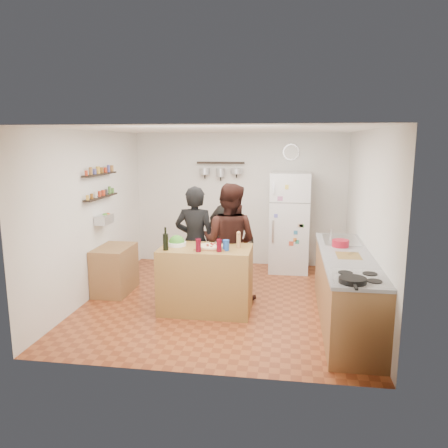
% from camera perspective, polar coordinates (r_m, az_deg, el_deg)
% --- Properties ---
extents(room_shell, '(4.20, 4.20, 4.20)m').
position_cam_1_polar(room_shell, '(6.66, 0.37, 1.30)').
color(room_shell, brown).
rests_on(room_shell, ground).
extents(prep_island, '(1.25, 0.72, 0.91)m').
position_cam_1_polar(prep_island, '(6.12, -2.39, -7.23)').
color(prep_island, olive).
rests_on(prep_island, floor).
extents(pizza_board, '(0.42, 0.34, 0.02)m').
position_cam_1_polar(pizza_board, '(5.96, -1.70, -3.07)').
color(pizza_board, brown).
rests_on(pizza_board, prep_island).
extents(pizza, '(0.34, 0.34, 0.02)m').
position_cam_1_polar(pizza, '(5.96, -1.71, -2.89)').
color(pizza, '#D1B289').
rests_on(pizza, pizza_board).
extents(salad_bowl, '(0.27, 0.27, 0.05)m').
position_cam_1_polar(salad_bowl, '(6.13, -6.20, -2.58)').
color(salad_bowl, white).
rests_on(salad_bowl, prep_island).
extents(wine_bottle, '(0.07, 0.07, 0.22)m').
position_cam_1_polar(wine_bottle, '(5.88, -7.63, -2.35)').
color(wine_bottle, black).
rests_on(wine_bottle, prep_island).
extents(wine_glass_near, '(0.07, 0.07, 0.17)m').
position_cam_1_polar(wine_glass_near, '(5.76, -3.37, -2.79)').
color(wine_glass_near, '#4F0613').
rests_on(wine_glass_near, prep_island).
extents(wine_glass_far, '(0.07, 0.07, 0.17)m').
position_cam_1_polar(wine_glass_far, '(5.75, -0.65, -2.82)').
color(wine_glass_far, '#500612').
rests_on(wine_glass_far, prep_island).
extents(pepper_mill, '(0.06, 0.06, 0.18)m').
position_cam_1_polar(pepper_mill, '(5.96, 1.92, -2.27)').
color(pepper_mill, '#AC7B48').
rests_on(pepper_mill, prep_island).
extents(salt_canister, '(0.09, 0.09, 0.14)m').
position_cam_1_polar(salt_canister, '(5.82, 0.25, -2.79)').
color(salt_canister, '#1B4397').
rests_on(salt_canister, prep_island).
extents(person_left, '(0.64, 0.43, 1.70)m').
position_cam_1_polar(person_left, '(6.58, -3.79, -2.40)').
color(person_left, black).
rests_on(person_left, floor).
extents(person_center, '(0.98, 0.84, 1.75)m').
position_cam_1_polar(person_center, '(6.46, 0.70, -2.40)').
color(person_center, black).
rests_on(person_center, floor).
extents(person_back, '(1.04, 0.90, 1.68)m').
position_cam_1_polar(person_back, '(7.03, 0.68, -1.60)').
color(person_back, '#282624').
rests_on(person_back, floor).
extents(counter_run, '(0.63, 2.63, 0.90)m').
position_cam_1_polar(counter_run, '(5.93, 15.66, -8.28)').
color(counter_run, '#9E7042').
rests_on(counter_run, floor).
extents(stove_top, '(0.60, 0.62, 0.02)m').
position_cam_1_polar(stove_top, '(4.90, 17.27, -6.77)').
color(stove_top, white).
rests_on(stove_top, counter_run).
extents(skillet, '(0.28, 0.28, 0.05)m').
position_cam_1_polar(skillet, '(4.68, 16.45, -7.06)').
color(skillet, black).
rests_on(skillet, stove_top).
extents(sink, '(0.50, 0.80, 0.03)m').
position_cam_1_polar(sink, '(6.62, 14.99, -2.09)').
color(sink, silver).
rests_on(sink, counter_run).
extents(cutting_board, '(0.30, 0.40, 0.02)m').
position_cam_1_polar(cutting_board, '(5.76, 15.94, -4.08)').
color(cutting_board, olive).
rests_on(cutting_board, counter_run).
extents(red_bowl, '(0.23, 0.23, 0.10)m').
position_cam_1_polar(red_bowl, '(6.20, 14.97, -2.45)').
color(red_bowl, '#A51226').
rests_on(red_bowl, counter_run).
extents(fridge, '(0.70, 0.68, 1.80)m').
position_cam_1_polar(fridge, '(8.00, 8.51, 0.23)').
color(fridge, white).
rests_on(fridge, floor).
extents(wall_clock, '(0.30, 0.03, 0.30)m').
position_cam_1_polar(wall_clock, '(8.20, 8.76, 9.27)').
color(wall_clock, silver).
rests_on(wall_clock, back_wall).
extents(spice_shelf_lower, '(0.12, 1.00, 0.02)m').
position_cam_1_polar(spice_shelf_lower, '(6.99, -15.75, 3.41)').
color(spice_shelf_lower, black).
rests_on(spice_shelf_lower, left_wall).
extents(spice_shelf_upper, '(0.12, 1.00, 0.02)m').
position_cam_1_polar(spice_shelf_upper, '(6.96, -15.90, 6.27)').
color(spice_shelf_upper, black).
rests_on(spice_shelf_upper, left_wall).
extents(produce_basket, '(0.18, 0.35, 0.14)m').
position_cam_1_polar(produce_basket, '(7.03, -15.38, 0.58)').
color(produce_basket, silver).
rests_on(produce_basket, left_wall).
extents(side_table, '(0.50, 0.80, 0.73)m').
position_cam_1_polar(side_table, '(7.09, -14.07, -5.79)').
color(side_table, '#9A6E40').
rests_on(side_table, floor).
extents(pot_rack, '(0.90, 0.04, 0.04)m').
position_cam_1_polar(pot_rack, '(8.23, -0.45, 8.00)').
color(pot_rack, black).
rests_on(pot_rack, back_wall).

